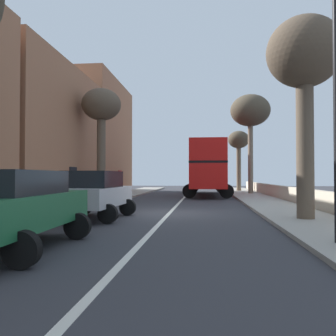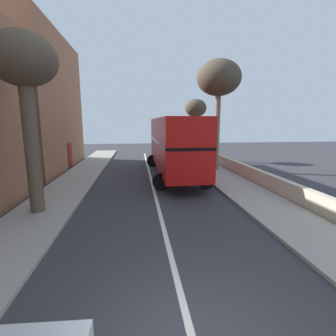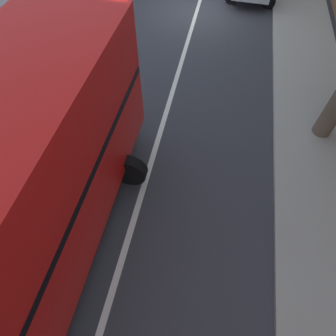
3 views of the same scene
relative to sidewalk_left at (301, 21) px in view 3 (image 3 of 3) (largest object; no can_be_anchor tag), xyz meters
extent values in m
plane|color=#333338|center=(4.90, 0.00, -0.06)|extent=(84.00, 84.00, 0.00)
cube|color=silver|center=(4.90, 0.00, -0.06)|extent=(0.16, 54.00, 0.01)
cube|color=#9E998E|center=(0.00, 0.00, 0.00)|extent=(2.60, 60.00, 0.12)
cube|color=#9E998E|center=(9.80, 0.00, 0.00)|extent=(2.60, 60.00, 0.12)
cylinder|color=black|center=(5.32, 10.04, 0.44)|extent=(1.00, 0.30, 1.00)
cylinder|color=black|center=(7.88, 10.04, 0.44)|extent=(1.00, 0.30, 1.00)
cylinder|color=black|center=(1.56, -1.00, 0.26)|extent=(0.65, 0.25, 0.64)
camera|label=1|loc=(6.36, -14.84, 1.49)|focal=38.03mm
camera|label=2|loc=(4.01, -3.34, 3.70)|focal=26.40mm
camera|label=3|loc=(3.39, 14.03, 6.74)|focal=29.89mm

